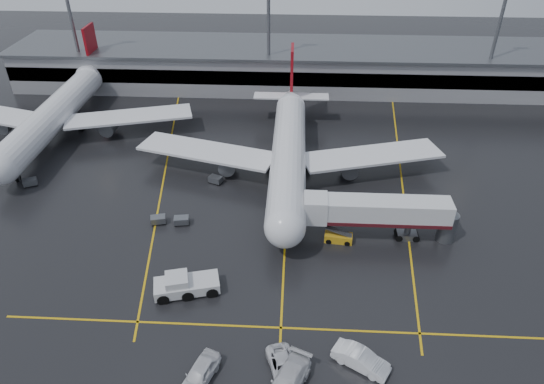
{
  "coord_description": "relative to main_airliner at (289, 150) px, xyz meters",
  "views": [
    {
      "loc": [
        0.89,
        -57.17,
        40.98
      ],
      "look_at": [
        -2.0,
        -2.0,
        4.0
      ],
      "focal_mm": 32.26,
      "sensor_mm": 36.0,
      "label": 1
    }
  ],
  "objects": [
    {
      "name": "service_van_b",
      "position": [
        0.86,
        -38.97,
        -3.24
      ],
      "size": [
        5.17,
        7.24,
        1.95
      ],
      "primitive_type": "imported",
      "rotation": [
        0.0,
        0.0,
        -0.41
      ],
      "color": "silver",
      "rests_on": "ground"
    },
    {
      "name": "main_airliner",
      "position": [
        0.0,
        0.0,
        0.0
      ],
      "size": [
        48.8,
        45.6,
        14.1
      ],
      "color": "silver",
      "rests_on": "ground"
    },
    {
      "name": "belt_loader",
      "position": [
        6.96,
        -16.83,
        -3.65
      ],
      "size": [
        3.73,
        2.04,
        2.27
      ],
      "color": "gold",
      "rests_on": "ground"
    },
    {
      "name": "baggage_cart_e",
      "position": [
        -39.51,
        -5.85,
        -3.58
      ],
      "size": [
        2.37,
        2.04,
        1.12
      ],
      "color": "#595B60",
      "rests_on": "ground"
    },
    {
      "name": "ground",
      "position": [
        0.0,
        -9.7,
        -4.21
      ],
      "size": [
        220.0,
        220.0,
        0.0
      ],
      "primitive_type": "plane",
      "color": "black",
      "rests_on": "ground"
    },
    {
      "name": "baggage_cart_c",
      "position": [
        -11.18,
        -3.61,
        -3.58
      ],
      "size": [
        2.36,
        2.0,
        1.12
      ],
      "color": "#595B60",
      "rests_on": "ground"
    },
    {
      "name": "light_mast_left",
      "position": [
        -45.0,
        32.3,
        10.27
      ],
      "size": [
        3.0,
        1.2,
        25.45
      ],
      "color": "#595B60",
      "rests_on": "ground"
    },
    {
      "name": "apron_line_left",
      "position": [
        -20.0,
        0.3,
        -4.2
      ],
      "size": [
        9.99,
        69.35,
        0.02
      ],
      "primitive_type": "cube",
      "rotation": [
        0.0,
        0.0,
        0.14
      ],
      "color": "gold",
      "rests_on": "ground"
    },
    {
      "name": "service_van_a",
      "position": [
        0.45,
        -37.16,
        -3.45
      ],
      "size": [
        4.02,
        5.96,
        1.52
      ],
      "primitive_type": "imported",
      "rotation": [
        0.0,
        0.0,
        0.3
      ],
      "color": "silver",
      "rests_on": "ground"
    },
    {
      "name": "baggage_cart_a",
      "position": [
        -14.28,
        -14.26,
        -3.58
      ],
      "size": [
        2.16,
        1.57,
        1.12
      ],
      "color": "#595B60",
      "rests_on": "ground"
    },
    {
      "name": "pushback_tractor",
      "position": [
        -11.19,
        -26.97,
        -3.16
      ],
      "size": [
        7.86,
        4.72,
        2.63
      ],
      "color": "silver",
      "rests_on": "ground"
    },
    {
      "name": "second_airliner",
      "position": [
        -42.0,
        12.0,
        0.0
      ],
      "size": [
        48.8,
        45.6,
        14.1
      ],
      "color": "silver",
      "rests_on": "ground"
    },
    {
      "name": "baggage_cart_d",
      "position": [
        -46.02,
        0.41,
        -3.58
      ],
      "size": [
        2.21,
        1.66,
        1.12
      ],
      "color": "#595B60",
      "rests_on": "ground"
    },
    {
      "name": "apron_line_right",
      "position": [
        18.0,
        0.3,
        -4.2
      ],
      "size": [
        7.57,
        69.64,
        0.02
      ],
      "primitive_type": "cube",
      "rotation": [
        0.0,
        0.0,
        -0.1
      ],
      "color": "gold",
      "rests_on": "ground"
    },
    {
      "name": "service_van_d",
      "position": [
        -7.48,
        -38.45,
        -3.28
      ],
      "size": [
        3.9,
        5.9,
        1.87
      ],
      "primitive_type": "imported",
      "rotation": [
        0.0,
        0.0,
        -0.34
      ],
      "color": "silver",
      "rests_on": "ground"
    },
    {
      "name": "service_van_c",
      "position": [
        7.97,
        -36.0,
        -3.27
      ],
      "size": [
        5.94,
        4.6,
        1.88
      ],
      "primitive_type": "imported",
      "rotation": [
        0.0,
        0.0,
        1.04
      ],
      "color": "white",
      "rests_on": "ground"
    },
    {
      "name": "apron_line_centre",
      "position": [
        0.0,
        -9.7,
        -4.2
      ],
      "size": [
        0.25,
        90.0,
        0.02
      ],
      "primitive_type": "cube",
      "color": "gold",
      "rests_on": "ground"
    },
    {
      "name": "terminal",
      "position": [
        0.0,
        38.23,
        0.11
      ],
      "size": [
        122.0,
        19.0,
        8.6
      ],
      "color": "gray",
      "rests_on": "ground"
    },
    {
      "name": "baggage_cart_b",
      "position": [
        -17.5,
        -14.26,
        -3.58
      ],
      "size": [
        2.26,
        1.75,
        1.12
      ],
      "color": "#595B60",
      "rests_on": "ground"
    },
    {
      "name": "light_mast_mid",
      "position": [
        -5.0,
        32.3,
        10.27
      ],
      "size": [
        3.0,
        1.2,
        25.45
      ],
      "color": "#595B60",
      "rests_on": "ground"
    },
    {
      "name": "apron_line_stop",
      "position": [
        0.0,
        -31.7,
        -4.2
      ],
      "size": [
        60.0,
        0.25,
        0.02
      ],
      "primitive_type": "cube",
      "color": "gold",
      "rests_on": "ground"
    },
    {
      "name": "jet_bridge",
      "position": [
        11.87,
        -15.7,
        -0.28
      ],
      "size": [
        19.9,
        3.4,
        6.05
      ],
      "color": "silver",
      "rests_on": "ground"
    },
    {
      "name": "light_mast_right",
      "position": [
        40.0,
        32.3,
        10.27
      ],
      "size": [
        3.0,
        1.2,
        25.45
      ],
      "color": "#595B60",
      "rests_on": "ground"
    }
  ]
}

